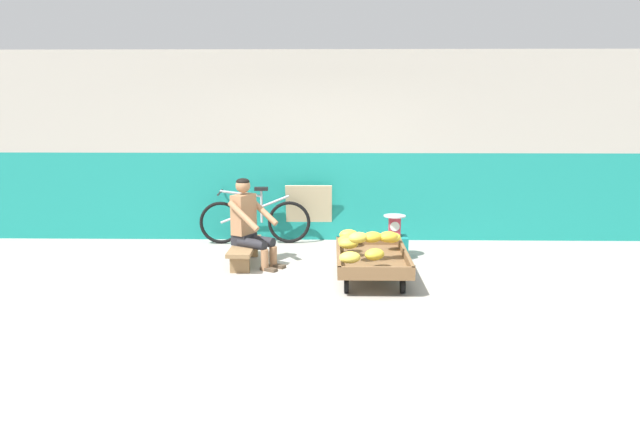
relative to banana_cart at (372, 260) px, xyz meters
name	(u,v)px	position (x,y,z in m)	size (l,w,h in m)	color
ground_plane	(319,294)	(-0.63, -0.55, -0.24)	(80.00, 80.00, 0.00)	#A39E93
back_wall	(322,147)	(-0.63, 2.18, 1.19)	(16.00, 0.30, 2.85)	#19847A
banana_cart	(372,260)	(0.00, 0.00, 0.00)	(0.85, 1.44, 0.36)	brown
banana_pile	(364,242)	(-0.09, 0.00, 0.23)	(0.86, 1.35, 0.26)	gold
low_bench	(244,249)	(-1.63, 0.65, -0.04)	(0.32, 1.10, 0.27)	olive
vendor_seated	(249,223)	(-1.55, 0.61, 0.33)	(0.74, 0.65, 1.14)	#9E704C
plastic_crate	(394,247)	(0.37, 1.00, -0.09)	(0.36, 0.28, 0.30)	#19847F
weighing_scale	(394,225)	(0.37, 1.00, 0.21)	(0.30, 0.30, 0.29)	#28282D
bicycle_near_left	(255,220)	(-1.63, 1.79, 0.11)	(1.66, 0.48, 0.86)	black
sign_board	(309,213)	(-0.83, 2.00, 0.19)	(0.70, 0.26, 0.87)	#C6B289
shopping_bag	(393,258)	(0.31, 0.53, -0.12)	(0.18, 0.12, 0.24)	#D13D4C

